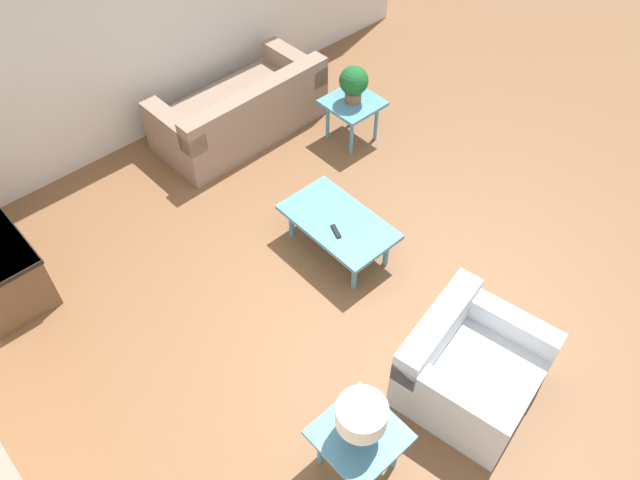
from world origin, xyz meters
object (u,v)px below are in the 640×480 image
side_table_plant (353,107)px  side_table_lamp (359,438)px  potted_plant (354,83)px  sofa (242,112)px  coffee_table (338,224)px  armchair (468,368)px  table_lamp (361,417)px

side_table_plant → side_table_lamp: 3.69m
side_table_lamp → potted_plant: size_ratio=1.35×
sofa → coffee_table: 2.02m
armchair → side_table_plant: size_ratio=2.05×
side_table_plant → sofa: bearing=42.9°
sofa → side_table_plant: 1.22m
coffee_table → side_table_plant: side_table_plant is taller
sofa → table_lamp: size_ratio=5.15×
sofa → table_lamp: (-3.56, 1.72, 0.46)m
potted_plant → table_lamp: size_ratio=1.11×
coffee_table → side_table_lamp: 2.06m
potted_plant → table_lamp: potted_plant is taller
sofa → side_table_lamp: sofa is taller
side_table_plant → potted_plant: (0.00, 0.00, 0.30)m
side_table_plant → side_table_lamp: same height
potted_plant → side_table_lamp: bearing=136.5°
armchair → side_table_lamp: bearing=162.6°
sofa → armchair: 3.74m
coffee_table → side_table_lamp: bearing=140.5°
side_table_plant → table_lamp: bearing=136.5°
armchair → potted_plant: (2.80, -1.49, 0.45)m
sofa → armchair: (-3.68, 0.66, 0.00)m
side_table_plant → armchair: bearing=152.0°
side_table_plant → potted_plant: potted_plant is taller
coffee_table → side_table_plant: size_ratio=1.90×
sofa → side_table_plant: bearing=131.3°
armchair → coffee_table: (1.71, -0.25, 0.07)m
armchair → coffee_table: size_ratio=1.08×
armchair → coffee_table: 1.73m
side_table_lamp → sofa: bearing=-25.7°
table_lamp → side_table_plant: bearing=-43.5°
sofa → potted_plant: 1.29m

